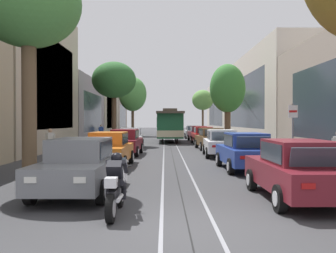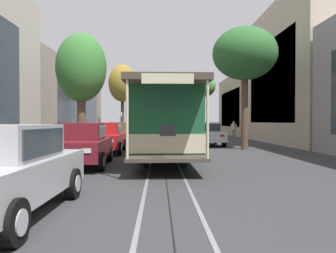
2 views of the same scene
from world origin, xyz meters
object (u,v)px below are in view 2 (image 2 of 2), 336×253
parked_car_blue_second_right (133,129)px  parked_car_maroon_sixth_right (82,144)px  parked_car_orange_second_left (190,130)px  parked_car_maroon_mid_left (195,131)px  pedestrian_on_right_pavement (103,128)px  street_tree_kerb_right_near (122,84)px  parked_car_white_fourth_left (207,134)px  street_tree_kerb_left_near (201,87)px  street_tree_kerb_left_second (245,54)px  parked_car_red_fifth_right (105,138)px  parked_car_silver_far_right (0,170)px  cable_car_trolley (164,121)px  parked_car_maroon_near_right (136,128)px  pedestrian_on_left_pavement (234,129)px  motorcycle_with_rider (172,129)px  parked_car_white_mid_right (129,131)px  parked_car_brown_fourth_right (121,133)px  street_tree_kerb_right_second (81,69)px  street_sign_post (120,121)px

parked_car_blue_second_right → parked_car_maroon_sixth_right: size_ratio=0.99×
parked_car_orange_second_left → parked_car_maroon_mid_left: same height
parked_car_maroon_mid_left → parked_car_blue_second_right: (5.87, -7.05, 0.00)m
parked_car_orange_second_left → pedestrian_on_right_pavement: pedestrian_on_right_pavement is taller
street_tree_kerb_right_near → parked_car_white_fourth_left: bearing=112.8°
parked_car_maroon_sixth_right → street_tree_kerb_right_near: (1.72, -28.85, 5.60)m
street_tree_kerb_left_near → parked_car_maroon_sixth_right: bearing=73.4°
street_tree_kerb_left_second → parked_car_white_fourth_left: bearing=-62.2°
parked_car_blue_second_right → street_tree_kerb_left_near: bearing=-155.2°
parked_car_blue_second_right → street_tree_kerb_left_near: 9.90m
parked_car_red_fifth_right → parked_car_silver_far_right: same height
parked_car_maroon_mid_left → street_tree_kerb_left_second: size_ratio=0.61×
cable_car_trolley → parked_car_white_fourth_left: bearing=-110.0°
parked_car_orange_second_left → parked_car_maroon_near_right: 9.35m
parked_car_maroon_mid_left → street_tree_kerb_left_near: (-1.91, -10.66, 4.94)m
pedestrian_on_left_pavement → parked_car_red_fifth_right: bearing=53.0°
parked_car_silver_far_right → cable_car_trolley: 8.63m
motorcycle_with_rider → parked_car_red_fifth_right: bearing=79.7°
street_tree_kerb_right_near → parked_car_red_fifth_right: bearing=94.2°
street_tree_kerb_left_second → parked_car_blue_second_right: bearing=-64.0°
parked_car_maroon_mid_left → parked_car_white_mid_right: (5.77, -1.06, 0.00)m
cable_car_trolley → parked_car_red_fifth_right: bearing=-48.2°
parked_car_maroon_near_right → parked_car_silver_far_right: 35.09m
parked_car_silver_far_right → parked_car_white_fourth_left: bearing=-110.0°
motorcycle_with_rider → parked_car_silver_far_right: bearing=83.0°
street_tree_kerb_left_second → street_tree_kerb_right_near: (9.60, -21.97, 0.82)m
parked_car_orange_second_left → parked_car_maroon_sixth_right: bearing=74.2°
parked_car_white_mid_right → motorcycle_with_rider: bearing=-108.2°
parked_car_orange_second_left → parked_car_white_fourth_left: same height
parked_car_white_mid_right → parked_car_silver_far_right: size_ratio=1.01×
parked_car_maroon_sixth_right → parked_car_maroon_near_right: bearing=-90.1°
parked_car_brown_fourth_right → street_tree_kerb_right_second: bearing=63.3°
parked_car_maroon_sixth_right → street_tree_kerb_left_near: bearing=-106.6°
parked_car_maroon_mid_left → cable_car_trolley: size_ratio=0.48×
parked_car_brown_fourth_right → motorcycle_with_rider: size_ratio=2.22×
street_tree_kerb_left_near → motorcycle_with_rider: street_tree_kerb_left_near is taller
parked_car_brown_fourth_right → parked_car_orange_second_left: bearing=-120.1°
parked_car_silver_far_right → street_tree_kerb_left_second: 16.12m
parked_car_brown_fourth_right → street_tree_kerb_right_near: bearing=-84.0°
parked_car_maroon_sixth_right → street_tree_kerb_left_near: size_ratio=0.61×
parked_car_red_fifth_right → pedestrian_on_left_pavement: bearing=-127.0°
parked_car_blue_second_right → cable_car_trolley: size_ratio=0.48×
parked_car_brown_fourth_right → cable_car_trolley: (-2.94, 9.60, 0.86)m
parked_car_white_fourth_left → street_tree_kerb_left_second: bearing=117.8°
street_tree_kerb_right_second → motorcycle_with_rider: 23.85m
parked_car_brown_fourth_right → parked_car_blue_second_right: bearing=-90.0°
parked_car_white_fourth_left → street_sign_post: street_sign_post is taller
parked_car_blue_second_right → street_tree_kerb_left_near: street_tree_kerb_left_near is taller
parked_car_orange_second_left → parked_car_silver_far_right: bearing=77.9°
parked_car_blue_second_right → cable_car_trolley: cable_car_trolley is taller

